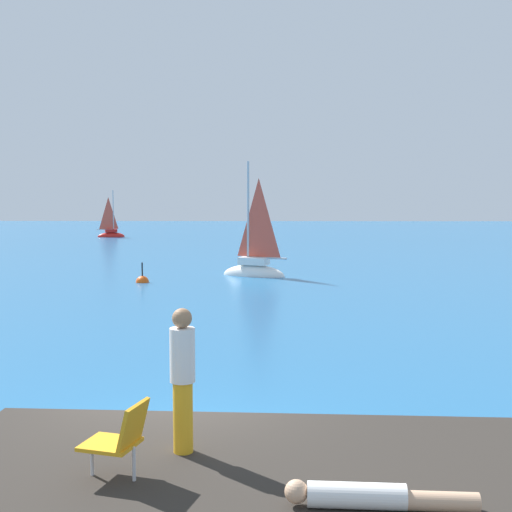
% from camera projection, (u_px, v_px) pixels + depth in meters
% --- Properties ---
extents(ground_plane, '(160.00, 160.00, 0.00)m').
position_uv_depth(ground_plane, '(176.00, 454.00, 10.02)').
color(ground_plane, '#236093').
extents(boulder_seaward, '(1.30, 1.14, 0.69)m').
position_uv_depth(boulder_seaward, '(273.00, 467.00, 9.57)').
color(boulder_seaward, '#272822').
rests_on(boulder_seaward, ground).
extents(boulder_inland, '(1.55, 1.41, 0.97)m').
position_uv_depth(boulder_inland, '(401.00, 486.00, 8.94)').
color(boulder_inland, '#282320').
rests_on(boulder_inland, ground).
extents(sailboat_near, '(3.18, 2.07, 5.74)m').
position_uv_depth(sailboat_near, '(254.00, 269.00, 31.27)').
color(sailboat_near, white).
rests_on(sailboat_near, ground).
extents(sailboat_far, '(2.42, 1.45, 4.37)m').
position_uv_depth(sailboat_far, '(111.00, 234.00, 58.29)').
color(sailboat_far, red).
rests_on(sailboat_far, ground).
extents(person_sunbather, '(1.76, 0.30, 0.25)m').
position_uv_depth(person_sunbather, '(371.00, 497.00, 6.22)').
color(person_sunbather, white).
rests_on(person_sunbather, shore_ledge).
extents(person_standing, '(0.28, 0.28, 1.62)m').
position_uv_depth(person_standing, '(183.00, 376.00, 7.51)').
color(person_standing, gold).
rests_on(person_standing, shore_ledge).
extents(beach_chair, '(0.70, 0.62, 0.80)m').
position_uv_depth(beach_chair, '(120.00, 436.00, 6.84)').
color(beach_chair, orange).
rests_on(beach_chair, shore_ledge).
extents(marker_buoy, '(0.56, 0.56, 1.13)m').
position_uv_depth(marker_buoy, '(142.00, 282.00, 29.04)').
color(marker_buoy, '#EA5114').
rests_on(marker_buoy, ground).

